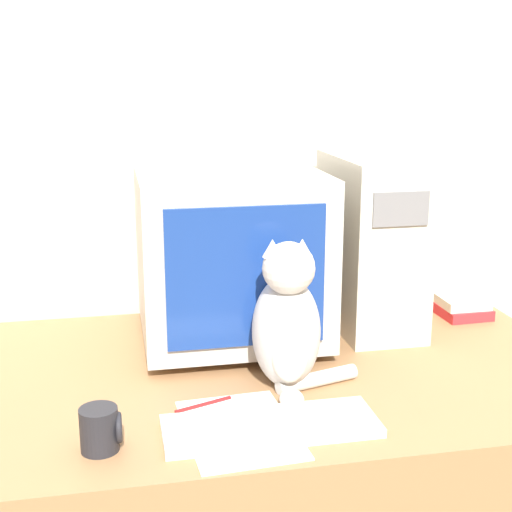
# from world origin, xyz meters

# --- Properties ---
(wall_back) EXTENTS (7.00, 0.05, 2.50)m
(wall_back) POSITION_xyz_m (0.00, 0.97, 1.25)
(wall_back) COLOR beige
(wall_back) RESTS_ON ground_plane
(desk) EXTENTS (1.56, 0.90, 0.77)m
(desk) POSITION_xyz_m (0.00, 0.45, 0.39)
(desk) COLOR #9E7047
(desk) RESTS_ON ground_plane
(crt_monitor) EXTENTS (0.46, 0.45, 0.44)m
(crt_monitor) POSITION_xyz_m (-0.04, 0.64, 1.00)
(crt_monitor) COLOR #BCB7AD
(crt_monitor) RESTS_ON desk
(computer_tower) EXTENTS (0.20, 0.39, 0.47)m
(computer_tower) POSITION_xyz_m (0.36, 0.69, 1.01)
(computer_tower) COLOR beige
(computer_tower) RESTS_ON desk
(keyboard) EXTENTS (0.43, 0.15, 0.02)m
(keyboard) POSITION_xyz_m (-0.04, 0.15, 0.78)
(keyboard) COLOR silver
(keyboard) RESTS_ON desk
(cat) EXTENTS (0.25, 0.27, 0.35)m
(cat) POSITION_xyz_m (0.04, 0.34, 0.92)
(cat) COLOR silver
(cat) RESTS_ON desk
(book_stack) EXTENTS (0.14, 0.19, 0.06)m
(book_stack) POSITION_xyz_m (0.65, 0.72, 0.80)
(book_stack) COLOR red
(book_stack) RESTS_ON desk
(pen) EXTENTS (0.13, 0.05, 0.01)m
(pen) POSITION_xyz_m (-0.16, 0.27, 0.78)
(pen) COLOR maroon
(pen) RESTS_ON desk
(paper_sheet) EXTENTS (0.23, 0.31, 0.00)m
(paper_sheet) POSITION_xyz_m (-0.10, 0.16, 0.77)
(paper_sheet) COLOR white
(paper_sheet) RESTS_ON desk
(mug) EXTENTS (0.08, 0.07, 0.08)m
(mug) POSITION_xyz_m (-0.37, 0.14, 0.81)
(mug) COLOR #232328
(mug) RESTS_ON desk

